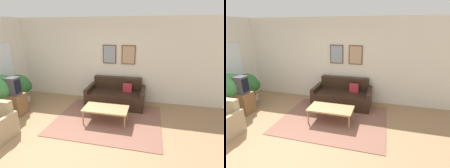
# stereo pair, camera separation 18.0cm
# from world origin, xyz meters

# --- Properties ---
(ground_plane) EXTENTS (16.00, 16.00, 0.00)m
(ground_plane) POSITION_xyz_m (0.00, 0.00, 0.00)
(ground_plane) COLOR #997551
(area_rug) EXTENTS (2.79, 2.21, 0.01)m
(area_rug) POSITION_xyz_m (0.70, 1.45, 0.01)
(area_rug) COLOR brown
(area_rug) RESTS_ON ground_plane
(wall_back) EXTENTS (8.00, 0.09, 2.70)m
(wall_back) POSITION_xyz_m (0.01, 2.93, 1.35)
(wall_back) COLOR silver
(wall_back) RESTS_ON ground_plane
(couch) EXTENTS (1.80, 0.90, 0.84)m
(couch) POSITION_xyz_m (0.71, 2.46, 0.29)
(couch) COLOR black
(couch) RESTS_ON ground_plane
(coffee_table) EXTENTS (1.15, 0.59, 0.41)m
(coffee_table) POSITION_xyz_m (0.68, 1.31, 0.37)
(coffee_table) COLOR #A87F51
(coffee_table) RESTS_ON ground_plane
(tv_stand) EXTENTS (0.78, 0.41, 0.60)m
(tv_stand) POSITION_xyz_m (-2.08, 1.18, 0.30)
(tv_stand) COLOR brown
(tv_stand) RESTS_ON ground_plane
(tv) EXTENTS (0.64, 0.28, 0.49)m
(tv) POSITION_xyz_m (-2.08, 1.18, 0.85)
(tv) COLOR #424247
(tv) RESTS_ON tv_stand
(potted_plant_tall) EXTENTS (0.72, 0.72, 1.15)m
(potted_plant_tall) POSITION_xyz_m (-2.27, 1.15, 0.75)
(potted_plant_tall) COLOR #383D42
(potted_plant_tall) RESTS_ON ground_plane
(potted_plant_by_window) EXTENTS (0.44, 0.44, 0.76)m
(potted_plant_by_window) POSITION_xyz_m (-2.28, 2.05, 0.50)
(potted_plant_by_window) COLOR beige
(potted_plant_by_window) RESTS_ON ground_plane
(potted_plant_small) EXTENTS (0.64, 0.64, 0.99)m
(potted_plant_small) POSITION_xyz_m (-2.24, 1.76, 0.65)
(potted_plant_small) COLOR #383D42
(potted_plant_small) RESTS_ON ground_plane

